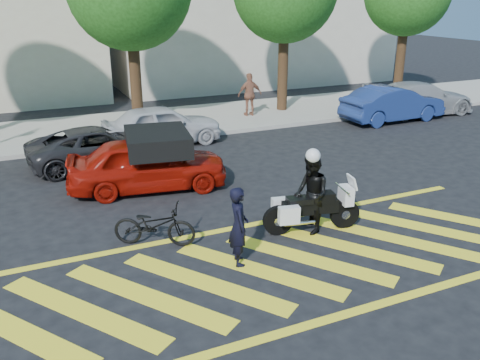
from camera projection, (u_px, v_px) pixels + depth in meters
name	position (u px, v px, depth m)	size (l,w,h in m)	color
ground	(285.00, 264.00, 10.04)	(90.00, 90.00, 0.00)	black
sidewalk	(139.00, 125.00, 20.28)	(60.00, 5.00, 0.15)	#9E998E
crosswalk	(284.00, 264.00, 10.03)	(12.33, 4.00, 0.01)	yellow
officer_bike	(239.00, 226.00, 9.80)	(0.58, 0.38, 1.60)	black
bicycle	(154.00, 225.00, 10.65)	(0.61, 1.74, 0.91)	black
police_motorcycle	(311.00, 209.00, 11.25)	(2.23, 0.90, 0.99)	black
officer_moto	(311.00, 194.00, 11.12)	(0.87, 0.68, 1.78)	black
red_convertible	(148.00, 164.00, 13.66)	(1.70, 4.23, 1.44)	#951006
parked_mid_left	(100.00, 146.00, 15.65)	(1.98, 4.29, 1.19)	black
parked_mid_right	(162.00, 125.00, 17.74)	(1.67, 4.15, 1.41)	silver
parked_right	(393.00, 104.00, 21.05)	(1.55, 4.44, 1.46)	navy
parked_far_right	(420.00, 98.00, 22.25)	(2.00, 4.92, 1.43)	gray
pedestrian_right	(250.00, 94.00, 21.31)	(1.05, 0.44, 1.79)	#995E45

